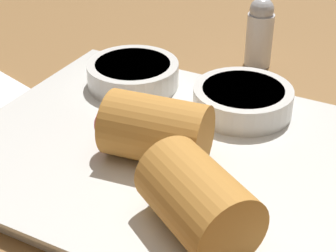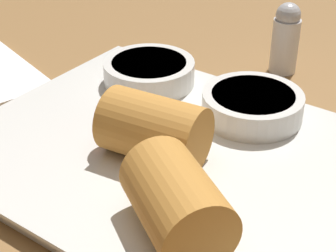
# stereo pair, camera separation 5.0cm
# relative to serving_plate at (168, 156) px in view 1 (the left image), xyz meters

# --- Properties ---
(table_surface) EXTENTS (1.80, 1.40, 0.02)m
(table_surface) POSITION_rel_serving_plate_xyz_m (0.01, -0.02, -0.02)
(table_surface) COLOR olive
(table_surface) RESTS_ON ground
(serving_plate) EXTENTS (0.32, 0.26, 0.01)m
(serving_plate) POSITION_rel_serving_plate_xyz_m (0.00, 0.00, 0.00)
(serving_plate) COLOR silver
(serving_plate) RESTS_ON table_surface
(roll_front_left) EXTENTS (0.09, 0.06, 0.05)m
(roll_front_left) POSITION_rel_serving_plate_xyz_m (-0.01, -0.02, 0.03)
(roll_front_left) COLOR #C68438
(roll_front_left) RESTS_ON serving_plate
(roll_front_right) EXTENTS (0.09, 0.08, 0.05)m
(roll_front_right) POSITION_rel_serving_plate_xyz_m (0.06, -0.07, 0.03)
(roll_front_right) COLOR #C68438
(roll_front_right) RESTS_ON serving_plate
(dipping_bowl_near) EXTENTS (0.08, 0.08, 0.02)m
(dipping_bowl_near) POSITION_rel_serving_plate_xyz_m (0.03, 0.08, 0.02)
(dipping_bowl_near) COLOR silver
(dipping_bowl_near) RESTS_ON serving_plate
(dipping_bowl_far) EXTENTS (0.08, 0.08, 0.02)m
(dipping_bowl_far) POSITION_rel_serving_plate_xyz_m (-0.08, 0.08, 0.02)
(dipping_bowl_far) COLOR silver
(dipping_bowl_far) RESTS_ON serving_plate
(salt_shaker) EXTENTS (0.03, 0.03, 0.07)m
(salt_shaker) POSITION_rel_serving_plate_xyz_m (-0.00, 0.20, 0.03)
(salt_shaker) COLOR silver
(salt_shaker) RESTS_ON table_surface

